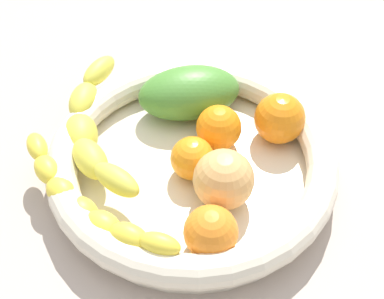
{
  "coord_description": "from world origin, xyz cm",
  "views": [
    {
      "loc": [
        38.76,
        -1.42,
        48.79
      ],
      "look_at": [
        0.0,
        0.0,
        7.59
      ],
      "focal_mm": 46.43,
      "sensor_mm": 36.0,
      "label": 1
    }
  ],
  "objects_px": {
    "fruit_bowl": "(192,161)",
    "orange_mid_right": "(211,232)",
    "orange_rear": "(280,118)",
    "mango_green": "(191,93)",
    "banana_draped_right": "(90,128)",
    "orange_front": "(189,158)",
    "banana_draped_left": "(85,204)",
    "orange_mid_left": "(219,128)",
    "peach_blush": "(224,180)"
  },
  "relations": [
    {
      "from": "mango_green",
      "to": "fruit_bowl",
      "type": "bearing_deg",
      "value": -1.23
    },
    {
      "from": "orange_mid_right",
      "to": "orange_rear",
      "type": "height_order",
      "value": "orange_rear"
    },
    {
      "from": "banana_draped_left",
      "to": "orange_mid_left",
      "type": "height_order",
      "value": "orange_mid_left"
    },
    {
      "from": "orange_front",
      "to": "mango_green",
      "type": "bearing_deg",
      "value": 176.87
    },
    {
      "from": "orange_front",
      "to": "peach_blush",
      "type": "height_order",
      "value": "peach_blush"
    },
    {
      "from": "banana_draped_right",
      "to": "banana_draped_left",
      "type": "bearing_deg",
      "value": 2.81
    },
    {
      "from": "orange_rear",
      "to": "orange_mid_right",
      "type": "bearing_deg",
      "value": -30.57
    },
    {
      "from": "orange_mid_left",
      "to": "orange_rear",
      "type": "height_order",
      "value": "orange_rear"
    },
    {
      "from": "fruit_bowl",
      "to": "orange_mid_right",
      "type": "height_order",
      "value": "orange_mid_right"
    },
    {
      "from": "fruit_bowl",
      "to": "orange_rear",
      "type": "distance_m",
      "value": 0.12
    },
    {
      "from": "orange_mid_right",
      "to": "peach_blush",
      "type": "distance_m",
      "value": 0.07
    },
    {
      "from": "banana_draped_right",
      "to": "orange_mid_right",
      "type": "xyz_separation_m",
      "value": [
        0.15,
        0.13,
        -0.0
      ]
    },
    {
      "from": "orange_mid_left",
      "to": "mango_green",
      "type": "relative_size",
      "value": 0.42
    },
    {
      "from": "banana_draped_right",
      "to": "orange_rear",
      "type": "xyz_separation_m",
      "value": [
        -0.01,
        0.23,
        0.0
      ]
    },
    {
      "from": "mango_green",
      "to": "orange_mid_right",
      "type": "bearing_deg",
      "value": 3.43
    },
    {
      "from": "fruit_bowl",
      "to": "banana_draped_right",
      "type": "bearing_deg",
      "value": -108.81
    },
    {
      "from": "banana_draped_right",
      "to": "orange_mid_left",
      "type": "bearing_deg",
      "value": 88.56
    },
    {
      "from": "orange_front",
      "to": "banana_draped_right",
      "type": "bearing_deg",
      "value": -113.34
    },
    {
      "from": "banana_draped_left",
      "to": "mango_green",
      "type": "relative_size",
      "value": 1.4
    },
    {
      "from": "fruit_bowl",
      "to": "orange_mid_right",
      "type": "xyz_separation_m",
      "value": [
        0.11,
        0.01,
        0.02
      ]
    },
    {
      "from": "orange_mid_left",
      "to": "mango_green",
      "type": "xyz_separation_m",
      "value": [
        -0.06,
        -0.03,
        0.0
      ]
    },
    {
      "from": "banana_draped_right",
      "to": "mango_green",
      "type": "distance_m",
      "value": 0.13
    },
    {
      "from": "banana_draped_left",
      "to": "orange_front",
      "type": "height_order",
      "value": "orange_front"
    },
    {
      "from": "orange_mid_left",
      "to": "peach_blush",
      "type": "relative_size",
      "value": 0.82
    },
    {
      "from": "orange_rear",
      "to": "mango_green",
      "type": "xyz_separation_m",
      "value": [
        -0.05,
        -0.11,
        0.0
      ]
    },
    {
      "from": "orange_mid_left",
      "to": "orange_rear",
      "type": "relative_size",
      "value": 0.88
    },
    {
      "from": "orange_front",
      "to": "mango_green",
      "type": "relative_size",
      "value": 0.39
    },
    {
      "from": "orange_mid_right",
      "to": "banana_draped_left",
      "type": "bearing_deg",
      "value": -107.41
    },
    {
      "from": "orange_rear",
      "to": "mango_green",
      "type": "bearing_deg",
      "value": -115.77
    },
    {
      "from": "banana_draped_right",
      "to": "orange_front",
      "type": "relative_size",
      "value": 4.97
    },
    {
      "from": "orange_mid_left",
      "to": "orange_mid_right",
      "type": "bearing_deg",
      "value": -7.19
    },
    {
      "from": "peach_blush",
      "to": "mango_green",
      "type": "height_order",
      "value": "peach_blush"
    },
    {
      "from": "orange_mid_left",
      "to": "orange_mid_right",
      "type": "height_order",
      "value": "same"
    },
    {
      "from": "banana_draped_right",
      "to": "peach_blush",
      "type": "bearing_deg",
      "value": 59.56
    },
    {
      "from": "orange_mid_left",
      "to": "orange_rear",
      "type": "bearing_deg",
      "value": 97.34
    },
    {
      "from": "orange_mid_right",
      "to": "orange_rear",
      "type": "relative_size",
      "value": 0.89
    },
    {
      "from": "orange_mid_right",
      "to": "banana_draped_right",
      "type": "bearing_deg",
      "value": -138.43
    },
    {
      "from": "banana_draped_right",
      "to": "mango_green",
      "type": "relative_size",
      "value": 1.93
    },
    {
      "from": "banana_draped_right",
      "to": "orange_mid_right",
      "type": "bearing_deg",
      "value": 41.57
    },
    {
      "from": "fruit_bowl",
      "to": "orange_mid_left",
      "type": "xyz_separation_m",
      "value": [
        -0.04,
        0.03,
        0.02
      ]
    },
    {
      "from": "orange_mid_right",
      "to": "orange_mid_left",
      "type": "bearing_deg",
      "value": 172.81
    },
    {
      "from": "orange_mid_right",
      "to": "peach_blush",
      "type": "height_order",
      "value": "peach_blush"
    },
    {
      "from": "fruit_bowl",
      "to": "orange_front",
      "type": "xyz_separation_m",
      "value": [
        0.01,
        -0.0,
        0.01
      ]
    },
    {
      "from": "orange_front",
      "to": "banana_draped_left",
      "type": "bearing_deg",
      "value": -61.13
    },
    {
      "from": "mango_green",
      "to": "banana_draped_right",
      "type": "bearing_deg",
      "value": -65.1
    },
    {
      "from": "orange_rear",
      "to": "mango_green",
      "type": "relative_size",
      "value": 0.48
    },
    {
      "from": "orange_rear",
      "to": "peach_blush",
      "type": "xyz_separation_m",
      "value": [
        0.1,
        -0.08,
        0.0
      ]
    },
    {
      "from": "banana_draped_right",
      "to": "orange_rear",
      "type": "bearing_deg",
      "value": 91.44
    },
    {
      "from": "orange_mid_left",
      "to": "fruit_bowl",
      "type": "bearing_deg",
      "value": -41.92
    },
    {
      "from": "mango_green",
      "to": "banana_draped_left",
      "type": "bearing_deg",
      "value": -34.79
    }
  ]
}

